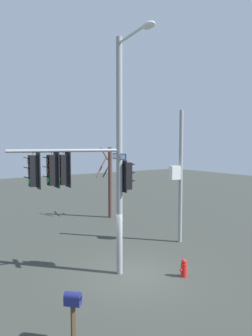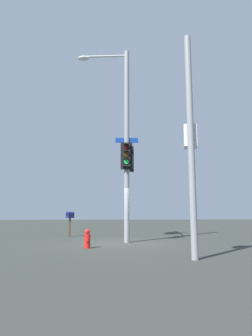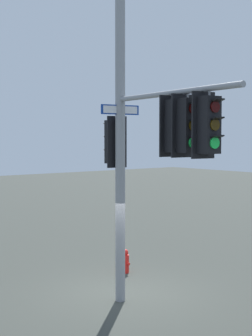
% 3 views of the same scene
% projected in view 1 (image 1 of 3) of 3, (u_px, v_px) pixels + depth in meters
% --- Properties ---
extents(ground_plane, '(80.00, 80.00, 0.00)m').
position_uv_depth(ground_plane, '(131.00, 275.00, 12.44)').
color(ground_plane, '#353933').
extents(main_signal_pole_assembly, '(4.91, 3.19, 9.48)m').
position_uv_depth(main_signal_pole_assembly, '(96.00, 159.00, 11.67)').
color(main_signal_pole_assembly, gray).
rests_on(main_signal_pole_assembly, ground).
extents(secondary_pole_assembly, '(0.75, 0.52, 7.13)m').
position_uv_depth(secondary_pole_assembly, '(179.00, 176.00, 16.35)').
color(secondary_pole_assembly, gray).
rests_on(secondary_pole_assembly, ground).
extents(fire_hydrant, '(0.38, 0.24, 0.73)m').
position_uv_depth(fire_hydrant, '(184.00, 268.00, 12.25)').
color(fire_hydrant, red).
rests_on(fire_hydrant, ground).
extents(mailbox, '(0.48, 0.48, 1.41)m').
position_uv_depth(mailbox, '(73.00, 303.00, 8.10)').
color(mailbox, '#4C3823').
rests_on(mailbox, ground).
extents(bare_tree_behind_pole, '(1.41, 1.55, 5.13)m').
position_uv_depth(bare_tree_behind_pole, '(110.00, 181.00, 22.11)').
color(bare_tree_behind_pole, brown).
rests_on(bare_tree_behind_pole, ground).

